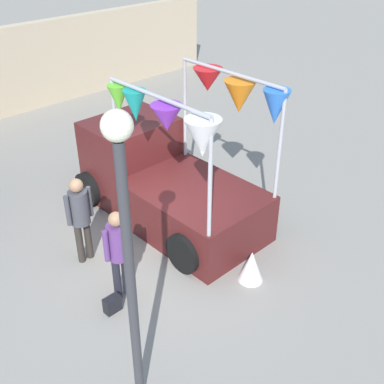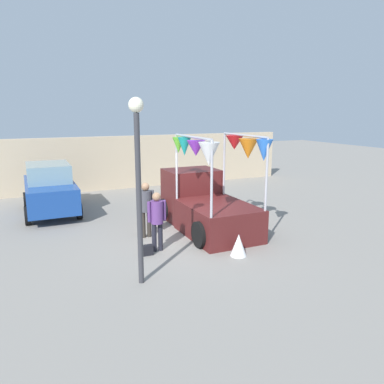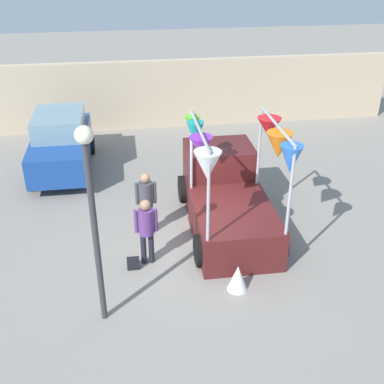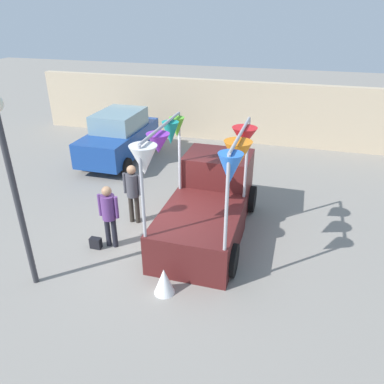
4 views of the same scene
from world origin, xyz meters
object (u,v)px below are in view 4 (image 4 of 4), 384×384
at_px(street_lamp, 10,171).
at_px(folded_kite_bundle_white, 164,281).
at_px(person_vendor, 133,189).
at_px(person_customer, 109,211).
at_px(parked_car, 119,137).
at_px(vendor_truck, 209,199).
at_px(handbag, 96,243).

xyz_separation_m(street_lamp, folded_kite_bundle_white, (2.84, 0.47, -2.35)).
bearing_deg(person_vendor, person_customer, -93.38).
distance_m(parked_car, street_lamp, 7.46).
relative_size(parked_car, person_vendor, 2.34).
distance_m(parked_car, person_customer, 5.91).
height_order(person_customer, street_lamp, street_lamp).
relative_size(parked_car, folded_kite_bundle_white, 6.67).
distance_m(vendor_truck, handbag, 3.08).
height_order(vendor_truck, person_customer, vendor_truck).
height_order(parked_car, person_customer, parked_car).
xyz_separation_m(vendor_truck, parked_car, (-4.52, 3.98, 0.02)).
height_order(person_vendor, street_lamp, street_lamp).
bearing_deg(handbag, vendor_truck, 33.11).
height_order(person_customer, person_vendor, person_vendor).
relative_size(person_customer, handbag, 5.93).
bearing_deg(vendor_truck, parked_car, 138.59).
bearing_deg(vendor_truck, street_lamp, -134.87).
distance_m(person_customer, handbag, 0.95).
relative_size(person_customer, street_lamp, 0.41).
relative_size(vendor_truck, folded_kite_bundle_white, 6.97).
relative_size(vendor_truck, street_lamp, 1.02).
relative_size(vendor_truck, person_customer, 2.52).
xyz_separation_m(person_customer, folded_kite_bundle_white, (1.85, -1.25, -0.70)).
bearing_deg(parked_car, vendor_truck, -41.41).
bearing_deg(vendor_truck, person_vendor, -174.76).
distance_m(handbag, folded_kite_bundle_white, 2.44).
height_order(vendor_truck, parked_car, vendor_truck).
height_order(vendor_truck, street_lamp, street_lamp).
distance_m(vendor_truck, person_customer, 2.57).
height_order(vendor_truck, person_vendor, vendor_truck).
xyz_separation_m(parked_car, person_customer, (2.37, -5.41, 0.06)).
distance_m(person_customer, person_vendor, 1.24).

